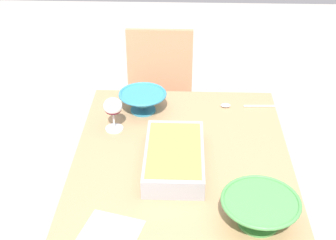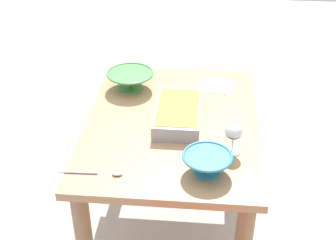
# 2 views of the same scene
# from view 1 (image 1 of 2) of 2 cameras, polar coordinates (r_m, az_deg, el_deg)

# --- Properties ---
(dining_table) EXTENTS (1.11, 0.83, 0.73)m
(dining_table) POSITION_cam_1_polar(r_m,az_deg,el_deg) (1.90, 1.62, -8.29)
(dining_table) COLOR tan
(dining_table) RESTS_ON ground_plane
(chair) EXTENTS (0.44, 0.39, 0.84)m
(chair) POSITION_cam_1_polar(r_m,az_deg,el_deg) (2.73, -1.06, 2.25)
(chair) COLOR #B22D2D
(chair) RESTS_ON ground_plane
(wine_glass) EXTENTS (0.08, 0.08, 0.15)m
(wine_glass) POSITION_cam_1_polar(r_m,az_deg,el_deg) (1.96, -6.48, 1.38)
(wine_glass) COLOR white
(wine_glass) RESTS_ON dining_table
(casserole_dish) EXTENTS (0.39, 0.22, 0.08)m
(casserole_dish) POSITION_cam_1_polar(r_m,az_deg,el_deg) (1.78, 0.78, -4.29)
(casserole_dish) COLOR #99999E
(casserole_dish) RESTS_ON dining_table
(mixing_bowl) EXTENTS (0.21, 0.21, 0.09)m
(mixing_bowl) POSITION_cam_1_polar(r_m,az_deg,el_deg) (2.11, -2.96, 2.27)
(mixing_bowl) COLOR teal
(mixing_bowl) RESTS_ON dining_table
(small_bowl) EXTENTS (0.25, 0.25, 0.10)m
(small_bowl) POSITION_cam_1_polar(r_m,az_deg,el_deg) (1.57, 10.81, -10.40)
(small_bowl) COLOR #4C994C
(small_bowl) RESTS_ON dining_table
(serving_spoon) EXTENTS (0.03, 0.27, 0.01)m
(serving_spoon) POSITION_cam_1_polar(r_m,az_deg,el_deg) (2.18, 8.37, 1.70)
(serving_spoon) COLOR silver
(serving_spoon) RESTS_ON dining_table
(napkin) EXTENTS (0.21, 0.22, 0.00)m
(napkin) POSITION_cam_1_polar(r_m,az_deg,el_deg) (1.55, -6.86, -13.21)
(napkin) COLOR beige
(napkin) RESTS_ON dining_table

